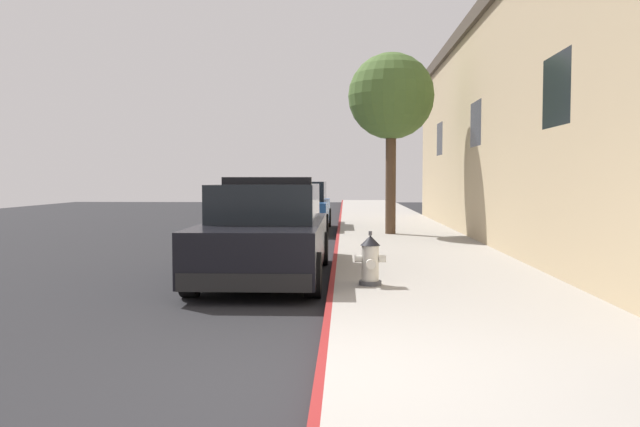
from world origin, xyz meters
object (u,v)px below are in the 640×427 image
(parked_car_silver_ahead, at_px, (299,208))
(fire_hydrant, at_px, (370,260))
(police_cruiser, at_px, (267,234))
(street_tree, at_px, (391,98))

(parked_car_silver_ahead, bearing_deg, fire_hydrant, -80.82)
(police_cruiser, height_order, fire_hydrant, police_cruiser)
(fire_hydrant, distance_m, street_tree, 9.13)
(police_cruiser, height_order, street_tree, street_tree)
(parked_car_silver_ahead, distance_m, fire_hydrant, 11.36)
(parked_car_silver_ahead, relative_size, street_tree, 0.99)
(fire_hydrant, bearing_deg, police_cruiser, 136.80)
(street_tree, bearing_deg, police_cruiser, -110.16)
(parked_car_silver_ahead, height_order, street_tree, street_tree)
(police_cruiser, height_order, parked_car_silver_ahead, police_cruiser)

